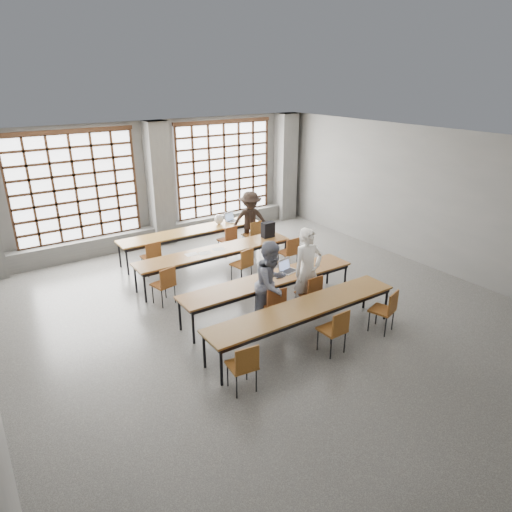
{
  "coord_description": "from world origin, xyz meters",
  "views": [
    {
      "loc": [
        -4.87,
        -6.94,
        4.69
      ],
      "look_at": [
        0.07,
        0.4,
        1.14
      ],
      "focal_mm": 32.0,
      "sensor_mm": 36.0,
      "label": 1
    }
  ],
  "objects_px": {
    "student_back": "(250,221)",
    "phone": "(279,278)",
    "chair_near_mid": "(335,327)",
    "chair_mid_right": "(290,250)",
    "desk_row_c": "(269,281)",
    "laptop_back": "(231,219)",
    "chair_back_right": "(253,233)",
    "plastic_bag": "(219,219)",
    "chair_mid_left": "(165,282)",
    "desk_row_d": "(304,310)",
    "chair_mid_centre": "(244,262)",
    "student_female": "(272,284)",
    "desk_row_a": "(191,233)",
    "chair_front_right": "(311,291)",
    "desk_row_b": "(215,252)",
    "chair_back_left": "(152,255)",
    "student_male": "(307,272)",
    "red_pouch": "(242,362)",
    "laptop_front": "(287,268)",
    "green_box": "(265,276)",
    "chair_near_right": "(386,307)",
    "chair_near_left": "(244,363)",
    "backpack": "(268,230)",
    "chair_back_mid": "(229,238)",
    "chair_front_left": "(274,302)"
  },
  "relations": [
    {
      "from": "student_male",
      "to": "laptop_back",
      "type": "height_order",
      "value": "student_male"
    },
    {
      "from": "chair_front_right",
      "to": "chair_front_left",
      "type": "bearing_deg",
      "value": 179.84
    },
    {
      "from": "desk_row_a",
      "to": "chair_mid_centre",
      "type": "relative_size",
      "value": 4.55
    },
    {
      "from": "chair_front_left",
      "to": "laptop_front",
      "type": "relative_size",
      "value": 2.11
    },
    {
      "from": "desk_row_d",
      "to": "chair_mid_centre",
      "type": "relative_size",
      "value": 4.55
    },
    {
      "from": "chair_mid_left",
      "to": "chair_front_left",
      "type": "distance_m",
      "value": 2.5
    },
    {
      "from": "desk_row_b",
      "to": "backpack",
      "type": "height_order",
      "value": "backpack"
    },
    {
      "from": "desk_row_d",
      "to": "desk_row_a",
      "type": "bearing_deg",
      "value": 87.3
    },
    {
      "from": "chair_mid_left",
      "to": "student_female",
      "type": "distance_m",
      "value": 2.43
    },
    {
      "from": "student_male",
      "to": "phone",
      "type": "xyz_separation_m",
      "value": [
        -0.42,
        0.4,
        -0.18
      ]
    },
    {
      "from": "chair_back_right",
      "to": "chair_mid_left",
      "type": "height_order",
      "value": "same"
    },
    {
      "from": "desk_row_b",
      "to": "red_pouch",
      "type": "xyz_separation_m",
      "value": [
        -1.76,
        -3.98,
        -0.16
      ]
    },
    {
      "from": "chair_back_mid",
      "to": "chair_front_right",
      "type": "bearing_deg",
      "value": -93.97
    },
    {
      "from": "student_male",
      "to": "chair_back_right",
      "type": "bearing_deg",
      "value": 77.62
    },
    {
      "from": "desk_row_c",
      "to": "laptop_back",
      "type": "bearing_deg",
      "value": 70.14
    },
    {
      "from": "chair_mid_left",
      "to": "chair_back_right",
      "type": "bearing_deg",
      "value": 26.2
    },
    {
      "from": "chair_back_right",
      "to": "plastic_bag",
      "type": "xyz_separation_m",
      "value": [
        -0.71,
        0.68,
        0.34
      ]
    },
    {
      "from": "laptop_front",
      "to": "green_box",
      "type": "distance_m",
      "value": 0.59
    },
    {
      "from": "chair_near_mid",
      "to": "laptop_front",
      "type": "xyz_separation_m",
      "value": [
        0.52,
        2.1,
        0.25
      ]
    },
    {
      "from": "desk_row_d",
      "to": "chair_back_right",
      "type": "distance_m",
      "value": 4.84
    },
    {
      "from": "desk_row_c",
      "to": "chair_near_right",
      "type": "xyz_separation_m",
      "value": [
        1.34,
        -1.98,
        -0.13
      ]
    },
    {
      "from": "desk_row_a",
      "to": "student_back",
      "type": "xyz_separation_m",
      "value": [
        1.6,
        -0.5,
        0.18
      ]
    },
    {
      "from": "desk_row_a",
      "to": "chair_mid_right",
      "type": "relative_size",
      "value": 4.55
    },
    {
      "from": "chair_near_mid",
      "to": "backpack",
      "type": "bearing_deg",
      "value": 70.53
    },
    {
      "from": "plastic_bag",
      "to": "student_male",
      "type": "bearing_deg",
      "value": -94.73
    },
    {
      "from": "chair_mid_centre",
      "to": "student_female",
      "type": "xyz_separation_m",
      "value": [
        -0.59,
        -1.95,
        0.34
      ]
    },
    {
      "from": "desk_row_a",
      "to": "red_pouch",
      "type": "relative_size",
      "value": 20.0
    },
    {
      "from": "backpack",
      "to": "phone",
      "type": "bearing_deg",
      "value": -118.88
    },
    {
      "from": "chair_near_right",
      "to": "desk_row_a",
      "type": "bearing_deg",
      "value": 102.64
    },
    {
      "from": "desk_row_b",
      "to": "chair_back_left",
      "type": "distance_m",
      "value": 1.6
    },
    {
      "from": "chair_near_right",
      "to": "phone",
      "type": "relative_size",
      "value": 6.77
    },
    {
      "from": "chair_back_mid",
      "to": "desk_row_c",
      "type": "bearing_deg",
      "value": -105.51
    },
    {
      "from": "desk_row_d",
      "to": "chair_near_right",
      "type": "distance_m",
      "value": 1.65
    },
    {
      "from": "chair_back_right",
      "to": "chair_mid_left",
      "type": "xyz_separation_m",
      "value": [
        -3.38,
        -1.66,
        0.0
      ]
    },
    {
      "from": "chair_near_left",
      "to": "red_pouch",
      "type": "xyz_separation_m",
      "value": [
        0.01,
        0.08,
        -0.04
      ]
    },
    {
      "from": "chair_back_right",
      "to": "chair_mid_centre",
      "type": "height_order",
      "value": "same"
    },
    {
      "from": "red_pouch",
      "to": "desk_row_a",
      "type": "bearing_deg",
      "value": 71.03
    },
    {
      "from": "chair_mid_left",
      "to": "chair_mid_right",
      "type": "distance_m",
      "value": 3.38
    },
    {
      "from": "desk_row_c",
      "to": "student_female",
      "type": "relative_size",
      "value": 2.28
    },
    {
      "from": "chair_near_mid",
      "to": "chair_mid_right",
      "type": "bearing_deg",
      "value": 64.27
    },
    {
      "from": "desk_row_c",
      "to": "desk_row_d",
      "type": "bearing_deg",
      "value": -97.79
    },
    {
      "from": "chair_front_left",
      "to": "student_female",
      "type": "xyz_separation_m",
      "value": [
        0.02,
        0.13,
        0.34
      ]
    },
    {
      "from": "laptop_front",
      "to": "phone",
      "type": "distance_m",
      "value": 0.42
    },
    {
      "from": "chair_near_mid",
      "to": "backpack",
      "type": "height_order",
      "value": "backpack"
    },
    {
      "from": "chair_mid_right",
      "to": "chair_front_left",
      "type": "bearing_deg",
      "value": -133.86
    },
    {
      "from": "student_back",
      "to": "phone",
      "type": "relative_size",
      "value": 12.94
    },
    {
      "from": "chair_mid_left",
      "to": "chair_front_right",
      "type": "bearing_deg",
      "value": -41.88
    },
    {
      "from": "chair_back_right",
      "to": "laptop_back",
      "type": "height_order",
      "value": "laptop_back"
    },
    {
      "from": "green_box",
      "to": "red_pouch",
      "type": "relative_size",
      "value": 1.25
    },
    {
      "from": "desk_row_d",
      "to": "chair_near_mid",
      "type": "distance_m",
      "value": 0.67
    }
  ]
}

